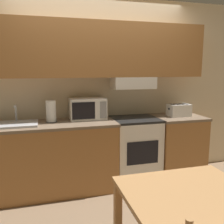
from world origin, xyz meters
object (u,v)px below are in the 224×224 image
(stove_range, at_px, (135,150))
(sink_basin, at_px, (15,124))
(microwave, at_px, (88,109))
(paper_towel_roll, at_px, (51,111))
(dining_table, at_px, (190,209))
(toaster, at_px, (179,110))

(stove_range, height_order, sink_basin, sink_basin)
(sink_basin, bearing_deg, microwave, 8.08)
(stove_range, relative_size, sink_basin, 1.73)
(stove_range, bearing_deg, sink_basin, -179.44)
(paper_towel_roll, height_order, dining_table, paper_towel_roll)
(stove_range, xyz_separation_m, paper_towel_roll, (-1.13, 0.05, 0.59))
(sink_basin, bearing_deg, dining_table, -54.44)
(sink_basin, bearing_deg, toaster, 0.28)
(stove_range, relative_size, paper_towel_roll, 3.30)
(microwave, distance_m, sink_basin, 0.93)
(dining_table, bearing_deg, microwave, 100.88)
(stove_range, xyz_separation_m, sink_basin, (-1.56, -0.02, 0.47))
(toaster, relative_size, sink_basin, 0.60)
(stove_range, bearing_deg, paper_towel_roll, 177.21)
(stove_range, bearing_deg, toaster, -0.37)
(dining_table, bearing_deg, sink_basin, 125.56)
(microwave, bearing_deg, dining_table, -79.12)
(toaster, distance_m, paper_towel_roll, 1.79)
(toaster, bearing_deg, dining_table, -117.64)
(stove_range, height_order, microwave, microwave)
(microwave, bearing_deg, stove_range, -10.00)
(stove_range, distance_m, microwave, 0.89)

